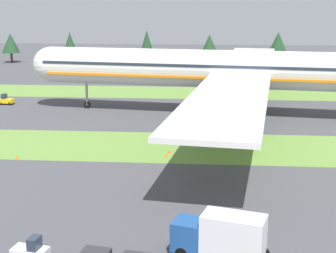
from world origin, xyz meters
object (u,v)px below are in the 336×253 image
at_px(airliner, 235,69).
at_px(pushback_tractor, 6,100).
at_px(baggage_tug, 31,252).
at_px(taxiway_marker_2, 169,151).
at_px(taxiway_marker_0, 17,157).
at_px(catering_truck, 221,235).
at_px(taxiway_marker_1, 167,155).

height_order(airliner, pushback_tractor, airliner).
height_order(baggage_tug, taxiway_marker_2, baggage_tug).
relative_size(airliner, taxiway_marker_0, 158.29).
relative_size(catering_truck, taxiway_marker_2, 12.96).
distance_m(pushback_tractor, taxiway_marker_1, 43.60).
distance_m(taxiway_marker_0, taxiway_marker_1, 17.84).
height_order(airliner, taxiway_marker_2, airliner).
distance_m(baggage_tug, pushback_tractor, 61.07).
bearing_deg(pushback_tractor, taxiway_marker_0, 31.27).
bearing_deg(taxiway_marker_1, taxiway_marker_0, -172.40).
relative_size(airliner, pushback_tractor, 31.36).
xyz_separation_m(baggage_tug, taxiway_marker_2, (7.94, 27.72, -0.53)).
bearing_deg(airliner, taxiway_marker_0, 142.40).
bearing_deg(airliner, pushback_tractor, 90.00).
xyz_separation_m(baggage_tug, catering_truck, (13.65, 1.44, 1.14)).
relative_size(baggage_tug, taxiway_marker_0, 5.12).
bearing_deg(taxiway_marker_0, catering_truck, -43.52).
height_order(catering_truck, pushback_tractor, catering_truck).
bearing_deg(taxiway_marker_2, pushback_tractor, 138.41).
xyz_separation_m(catering_truck, taxiway_marker_1, (-5.96, 24.81, -1.71)).
bearing_deg(pushback_tractor, catering_truck, 42.27).
bearing_deg(catering_truck, taxiway_marker_0, 62.55).
relative_size(catering_truck, taxiway_marker_1, 15.05).
height_order(taxiway_marker_0, taxiway_marker_1, taxiway_marker_0).
distance_m(catering_truck, pushback_tractor, 66.43).
height_order(airliner, taxiway_marker_0, airliner).
xyz_separation_m(pushback_tractor, taxiway_marker_0, (14.07, -32.22, -0.54)).
bearing_deg(taxiway_marker_1, baggage_tug, -106.33).
xyz_separation_m(taxiway_marker_1, taxiway_marker_2, (0.25, 1.46, 0.04)).
relative_size(taxiway_marker_0, taxiway_marker_2, 0.96).
bearing_deg(taxiway_marker_0, baggage_tug, -67.31).
xyz_separation_m(airliner, taxiway_marker_0, (-26.95, -26.69, -7.29)).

